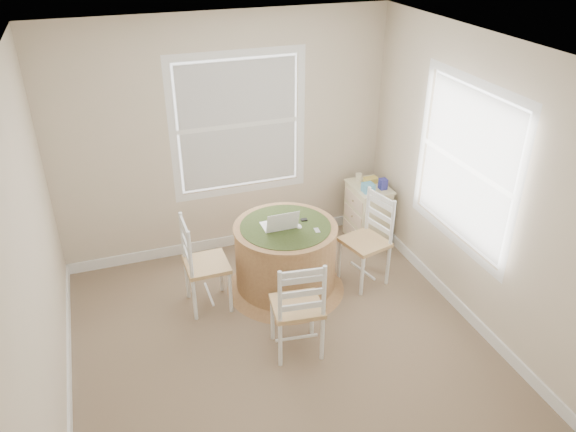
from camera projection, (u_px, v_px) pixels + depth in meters
name	position (u px, v px, depth m)	size (l,w,h in m)	color
room	(292.00, 206.00, 4.60)	(3.64, 3.64, 2.64)	#7D674F
round_table	(286.00, 255.00, 5.61)	(1.20, 1.20, 0.73)	#A47A49
chair_left	(207.00, 264.00, 5.33)	(0.42, 0.40, 0.95)	white
chair_near	(297.00, 306.00, 4.77)	(0.42, 0.40, 0.95)	white
chair_right	(365.00, 242.00, 5.68)	(0.42, 0.40, 0.95)	white
laptop	(279.00, 225.00, 5.41)	(0.32, 0.28, 0.22)	white
mouse	(299.00, 226.00, 5.43)	(0.06, 0.09, 0.03)	white
phone	(317.00, 231.00, 5.37)	(0.04, 0.09, 0.02)	#B7BABF
keys	(304.00, 220.00, 5.54)	(0.06, 0.05, 0.03)	black
corner_chest	(367.00, 213.00, 6.48)	(0.40, 0.53, 0.70)	beige
tissue_box	(368.00, 187.00, 6.16)	(0.12, 0.12, 0.10)	#529ABC
box_yellow	(371.00, 180.00, 6.36)	(0.15, 0.10, 0.06)	#E0C34F
box_blue	(382.00, 184.00, 6.22)	(0.08, 0.08, 0.12)	navy
cup_cream	(360.00, 178.00, 6.39)	(0.07, 0.07, 0.09)	beige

